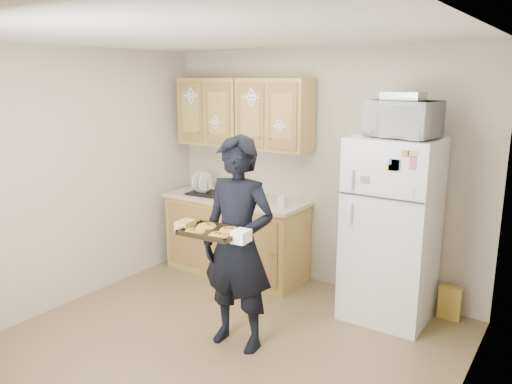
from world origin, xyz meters
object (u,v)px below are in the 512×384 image
Objects in this scene: person at (238,244)px; microwave at (403,119)px; baking_tray at (212,232)px; dish_rack at (208,187)px; refrigerator at (391,229)px.

microwave is (0.92, 1.16, 0.97)m from person.
dish_rack is (-1.27, 1.50, -0.08)m from baking_tray.
dish_rack is at bearing -171.67° from microwave.
refrigerator reaches higher than dish_rack.
dish_rack is at bearing 125.90° from baking_tray.
person reaches higher than baking_tray.
microwave is at bearing -43.55° from refrigerator.
baking_tray is (-0.88, -1.51, 0.21)m from refrigerator.
refrigerator is 3.96× the size of dish_rack.
baking_tray is at bearing -49.79° from dish_rack.
person is 3.08× the size of microwave.
dish_rack is at bearing -179.73° from refrigerator.
microwave is at bearing -1.03° from dish_rack.
microwave is 2.37m from dish_rack.
refrigerator is 2.16m from dish_rack.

